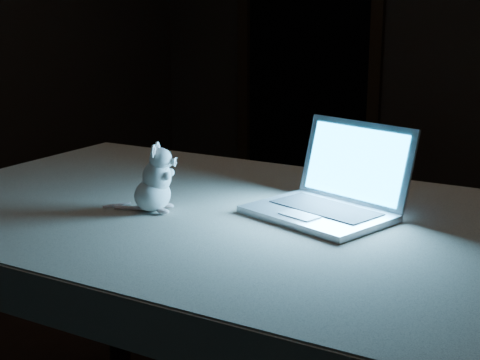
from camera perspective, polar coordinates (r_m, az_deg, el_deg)
The scene contains 6 objects.
back_wall at distance 4.47m, azimuth 18.95°, elevation 12.52°, with size 4.50×0.04×2.60m, color black.
doorway at distance 4.82m, azimuth 5.63°, elevation 10.46°, with size 1.06×0.36×2.13m, color black, non-canonical shape.
table at distance 2.00m, azimuth -2.25°, elevation -14.20°, with size 1.57×1.01×0.84m, color black, non-canonical shape.
tablecloth at distance 1.80m, azimuth -0.65°, elevation -4.34°, with size 1.68×1.12×0.11m, color #BCAB99, non-canonical shape.
laptop at distance 1.73m, azimuth 6.49°, elevation 0.60°, with size 0.34×0.30×0.23m, color #B9B9BE, non-canonical shape.
plush_mouse at distance 1.79m, azimuth -7.23°, elevation 0.17°, with size 0.13×0.13×0.18m, color silver, non-canonical shape.
Camera 1 is at (0.90, -1.87, 1.37)m, focal length 52.00 mm.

